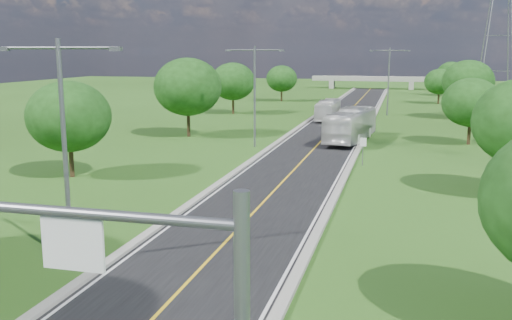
# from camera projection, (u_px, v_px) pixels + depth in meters

# --- Properties ---
(ground) EXTENTS (260.00, 260.00, 0.00)m
(ground) POSITION_uv_depth(u_px,v_px,m) (333.00, 129.00, 70.13)
(ground) COLOR #264714
(ground) RESTS_ON ground
(road) EXTENTS (8.00, 150.00, 0.06)m
(road) POSITION_uv_depth(u_px,v_px,m) (338.00, 123.00, 75.83)
(road) COLOR black
(road) RESTS_ON ground
(curb_left) EXTENTS (0.50, 150.00, 0.22)m
(curb_left) POSITION_uv_depth(u_px,v_px,m) (306.00, 122.00, 76.86)
(curb_left) COLOR gray
(curb_left) RESTS_ON ground
(curb_right) EXTENTS (0.50, 150.00, 0.22)m
(curb_right) POSITION_uv_depth(u_px,v_px,m) (371.00, 124.00, 74.77)
(curb_right) COLOR gray
(curb_right) RESTS_ON ground
(signal_mast) EXTENTS (8.54, 0.33, 7.20)m
(signal_mast) POSITION_uv_depth(u_px,v_px,m) (130.00, 307.00, 10.30)
(signal_mast) COLOR slate
(signal_mast) RESTS_ON ground
(speed_limit_sign) EXTENTS (0.55, 0.09, 2.40)m
(speed_limit_sign) POSITION_uv_depth(u_px,v_px,m) (363.00, 147.00, 47.62)
(speed_limit_sign) COLOR slate
(speed_limit_sign) RESTS_ON ground
(overpass) EXTENTS (30.00, 3.00, 3.20)m
(overpass) POSITION_uv_depth(u_px,v_px,m) (371.00, 79.00, 145.75)
(overpass) COLOR gray
(overpass) RESTS_ON ground
(streetlight_near_left) EXTENTS (5.90, 0.25, 10.00)m
(streetlight_near_left) POSITION_uv_depth(u_px,v_px,m) (64.00, 133.00, 24.85)
(streetlight_near_left) COLOR slate
(streetlight_near_left) RESTS_ON ground
(streetlight_mid_left) EXTENTS (5.90, 0.25, 10.00)m
(streetlight_mid_left) POSITION_uv_depth(u_px,v_px,m) (255.00, 88.00, 56.23)
(streetlight_mid_left) COLOR slate
(streetlight_mid_left) RESTS_ON ground
(streetlight_far_right) EXTENTS (5.90, 0.25, 10.00)m
(streetlight_far_right) POSITION_uv_depth(u_px,v_px,m) (389.00, 75.00, 84.66)
(streetlight_far_right) COLOR slate
(streetlight_far_right) RESTS_ON ground
(power_tower_far) EXTENTS (9.00, 6.40, 28.00)m
(power_tower_far) POSITION_uv_depth(u_px,v_px,m) (499.00, 28.00, 113.41)
(power_tower_far) COLOR slate
(power_tower_far) RESTS_ON ground
(tree_lb) EXTENTS (6.30, 6.30, 7.33)m
(tree_lb) POSITION_uv_depth(u_px,v_px,m) (69.00, 116.00, 42.77)
(tree_lb) COLOR black
(tree_lb) RESTS_ON ground
(tree_lc) EXTENTS (7.56, 7.56, 8.79)m
(tree_lc) POSITION_uv_depth(u_px,v_px,m) (188.00, 87.00, 63.27)
(tree_lc) COLOR black
(tree_lc) RESTS_ON ground
(tree_ld) EXTENTS (6.72, 6.72, 7.82)m
(tree_ld) POSITION_uv_depth(u_px,v_px,m) (233.00, 81.00, 86.70)
(tree_ld) COLOR black
(tree_ld) RESTS_ON ground
(tree_le) EXTENTS (5.88, 5.88, 6.84)m
(tree_le) POSITION_uv_depth(u_px,v_px,m) (282.00, 79.00, 109.02)
(tree_le) COLOR black
(tree_le) RESTS_ON ground
(tree_rc) EXTENTS (5.88, 5.88, 6.84)m
(tree_rc) POSITION_uv_depth(u_px,v_px,m) (471.00, 102.00, 58.02)
(tree_rc) COLOR black
(tree_rc) RESTS_ON ground
(tree_rd) EXTENTS (7.14, 7.14, 8.30)m
(tree_rd) POSITION_uv_depth(u_px,v_px,m) (468.00, 82.00, 80.17)
(tree_rd) COLOR black
(tree_rd) RESTS_ON ground
(tree_re) EXTENTS (5.46, 5.46, 6.35)m
(tree_re) POSITION_uv_depth(u_px,v_px,m) (439.00, 82.00, 103.84)
(tree_re) COLOR black
(tree_re) RESTS_ON ground
(tree_rf) EXTENTS (6.30, 6.30, 7.33)m
(tree_rf) POSITION_uv_depth(u_px,v_px,m) (452.00, 74.00, 121.89)
(tree_rf) COLOR black
(tree_rf) RESTS_ON ground
(bus_outbound) EXTENTS (4.64, 12.67, 3.45)m
(bus_outbound) POSITION_uv_depth(u_px,v_px,m) (351.00, 125.00, 60.29)
(bus_outbound) COLOR silver
(bus_outbound) RESTS_ON road
(bus_inbound) EXTENTS (2.44, 9.98, 2.77)m
(bus_inbound) POSITION_uv_depth(u_px,v_px,m) (328.00, 110.00, 79.35)
(bus_inbound) COLOR silver
(bus_inbound) RESTS_ON road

